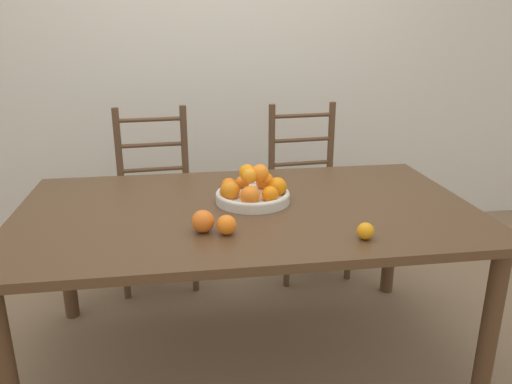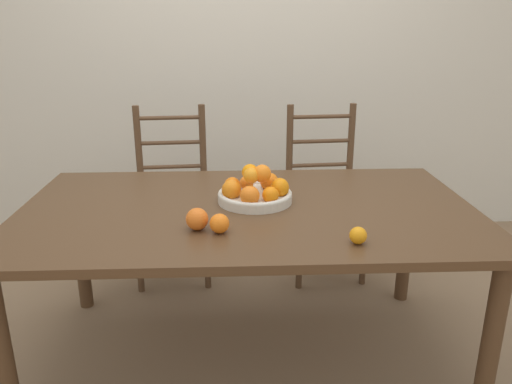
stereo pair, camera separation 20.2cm
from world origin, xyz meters
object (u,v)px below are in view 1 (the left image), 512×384
object	(u,v)px
orange_loose_1	(365,231)
chair_right	(307,193)
fruit_bowl	(253,191)
orange_loose_0	(203,221)
chair_left	(156,201)
orange_loose_2	(226,225)

from	to	relation	value
orange_loose_1	chair_right	xyz separation A→B (m)	(0.11, 1.23, -0.28)
fruit_bowl	chair_right	xyz separation A→B (m)	(0.45, 0.78, -0.29)
orange_loose_0	chair_left	xyz separation A→B (m)	(-0.23, 1.08, -0.29)
orange_loose_0	orange_loose_1	distance (m)	0.58
chair_right	orange_loose_0	bearing A→B (deg)	-126.66
chair_left	fruit_bowl	bearing A→B (deg)	-64.01
orange_loose_0	fruit_bowl	bearing A→B (deg)	52.42
orange_loose_0	orange_loose_1	bearing A→B (deg)	-14.92
chair_right	orange_loose_1	bearing A→B (deg)	-99.76
orange_loose_1	orange_loose_0	bearing A→B (deg)	165.08
fruit_bowl	chair_left	xyz separation A→B (m)	(-0.45, 0.78, -0.29)
orange_loose_1	orange_loose_2	distance (m)	0.49
orange_loose_1	chair_left	bearing A→B (deg)	122.81
orange_loose_2	chair_right	world-z (taller)	chair_right
orange_loose_0	chair_right	distance (m)	1.30
chair_left	orange_loose_1	bearing A→B (deg)	-61.34
orange_loose_2	chair_left	distance (m)	1.19
fruit_bowl	chair_right	bearing A→B (deg)	60.25
orange_loose_2	chair_right	distance (m)	1.29
chair_right	fruit_bowl	bearing A→B (deg)	-124.37
chair_left	chair_right	xyz separation A→B (m)	(0.90, -0.00, 0.00)
orange_loose_1	chair_left	size ratio (longest dim) A/B	0.06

